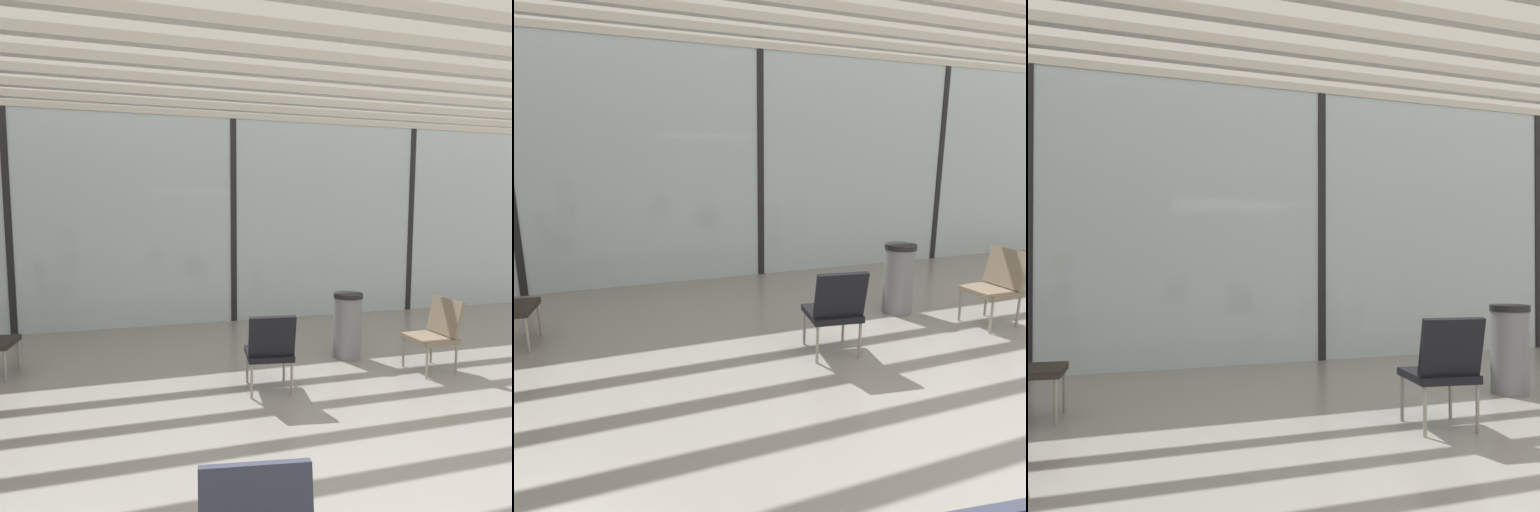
% 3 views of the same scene
% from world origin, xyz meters
% --- Properties ---
extents(glass_curtain_wall, '(14.00, 0.08, 3.48)m').
position_xyz_m(glass_curtain_wall, '(0.00, 5.20, 1.74)').
color(glass_curtain_wall, silver).
rests_on(glass_curtain_wall, ground).
extents(window_mullion_0, '(0.10, 0.12, 3.48)m').
position_xyz_m(window_mullion_0, '(-3.50, 5.20, 1.74)').
color(window_mullion_0, black).
rests_on(window_mullion_0, ground).
extents(window_mullion_1, '(0.10, 0.12, 3.48)m').
position_xyz_m(window_mullion_1, '(0.00, 5.20, 1.74)').
color(window_mullion_1, black).
rests_on(window_mullion_1, ground).
extents(window_mullion_2, '(0.10, 0.12, 3.48)m').
position_xyz_m(window_mullion_2, '(3.50, 5.20, 1.74)').
color(window_mullion_2, black).
rests_on(window_mullion_2, ground).
extents(parked_airplane, '(11.99, 3.88, 3.88)m').
position_xyz_m(parked_airplane, '(0.58, 10.41, 1.94)').
color(parked_airplane, silver).
rests_on(parked_airplane, ground).
extents(lounge_chair_3, '(0.54, 0.58, 0.87)m').
position_xyz_m(lounge_chair_3, '(-0.28, 2.06, 0.49)').
color(lounge_chair_3, black).
rests_on(lounge_chair_3, ground).
extents(trash_bin, '(0.38, 0.38, 0.86)m').
position_xyz_m(trash_bin, '(1.04, 2.88, 0.43)').
color(trash_bin, slate).
rests_on(trash_bin, ground).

